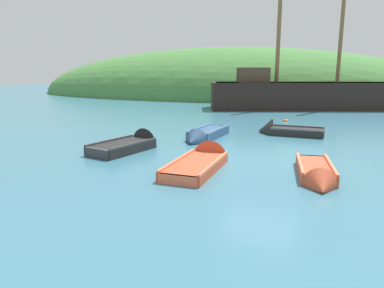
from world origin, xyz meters
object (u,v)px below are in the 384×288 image
Objects in this scene: rowboat_portside at (132,146)px; buoy_orange at (286,122)px; rowboat_outer_left at (204,136)px; sailing_ship at (301,99)px; rowboat_center at (203,163)px; rowboat_far at (317,176)px; rowboat_near_dock at (284,132)px.

buoy_orange is at bearing -13.83° from rowboat_portside.
rowboat_outer_left is at bearing -22.13° from rowboat_portside.
rowboat_center is at bearing -115.37° from sailing_ship.
rowboat_outer_left is 7.26m from buoy_orange.
rowboat_far is 0.86× the size of rowboat_center.
rowboat_outer_left is (1.95, 2.80, 0.01)m from rowboat_portside.
rowboat_portside is at bearing 48.11° from rowboat_near_dock.
sailing_ship is 5.37× the size of rowboat_far.
rowboat_portside is 7.27m from rowboat_near_dock.
rowboat_near_dock is (5.09, 5.20, -0.02)m from rowboat_portside.
rowboat_portside is 0.97× the size of rowboat_outer_left.
sailing_ship reaches higher than rowboat_center.
rowboat_far is at bearing 51.52° from rowboat_outer_left.
rowboat_center is (-1.93, -18.39, -0.71)m from sailing_ship.
rowboat_portside is 11.03× the size of buoy_orange.
rowboat_center is 1.06× the size of rowboat_outer_left.
rowboat_center is 12.07× the size of buoy_orange.
rowboat_center is (-3.36, 0.28, -0.01)m from rowboat_far.
rowboat_near_dock is (-1.51, 6.79, 0.00)m from rowboat_far.
rowboat_far is 1.02× the size of rowboat_near_dock.
rowboat_near_dock reaches higher than rowboat_center.
rowboat_far is 0.94× the size of rowboat_portside.
rowboat_near_dock reaches higher than buoy_orange.
rowboat_near_dock reaches higher than rowboat_far.
rowboat_near_dock is 4.31m from buoy_orange.
rowboat_center reaches higher than buoy_orange.
rowboat_far is at bearing -90.74° from rowboat_portside.
buoy_orange is at bearing -83.14° from rowboat_near_dock.
rowboat_center is 6.77m from rowboat_near_dock.
sailing_ship is 17.85m from rowboat_portside.
rowboat_far is at bearing -80.57° from buoy_orange.
sailing_ship is at bearing 172.18° from rowboat_outer_left.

